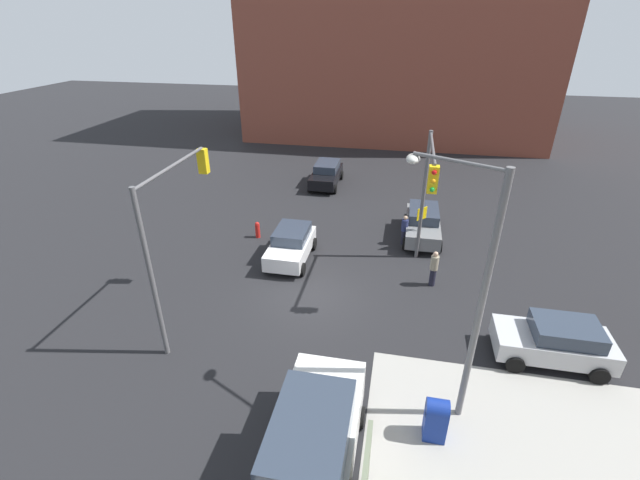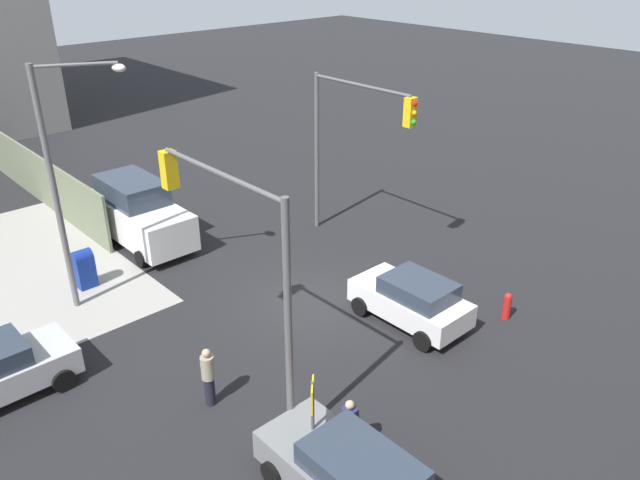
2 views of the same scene
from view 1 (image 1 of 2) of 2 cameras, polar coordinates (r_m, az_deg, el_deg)
name	(u,v)px [view 1 (image 1 of 2)]	position (r m, az deg, el deg)	size (l,w,h in m)	color
ground_plane	(312,297)	(19.08, -1.03, -7.57)	(120.00, 120.00, 0.00)	black
building_brick_west	(401,5)	(47.22, 10.71, 28.38)	(16.00, 28.00, 23.71)	brown
traffic_signal_nw_corner	(427,185)	(18.95, 14.11, 7.07)	(5.04, 0.36, 6.50)	#59595B
traffic_signal_se_corner	(174,218)	(16.21, -18.95, 2.81)	(5.09, 0.36, 6.50)	#59595B
street_lamp_corner	(471,284)	(12.15, 19.48, -5.50)	(1.43, 2.44, 8.00)	slate
warning_sign_two_way	(421,221)	(22.67, 13.32, 2.49)	(0.48, 0.48, 2.40)	#4C4C4C
mailbox_blue	(436,418)	(13.75, 15.20, -21.92)	(0.56, 0.64, 1.43)	navy
fire_hydrant	(258,229)	(24.01, -8.33, 1.40)	(0.26, 0.26, 0.94)	red
hatchback_white	(291,244)	(21.51, -3.88, -0.59)	(3.85, 2.02, 1.62)	white
coupe_gray	(423,223)	(24.35, 13.54, 2.22)	(4.48, 2.02, 1.62)	slate
hatchback_black	(326,174)	(31.36, 0.86, 8.82)	(4.36, 2.02, 1.62)	black
coupe_silver	(555,341)	(17.62, 28.89, -11.69)	(2.02, 3.93, 1.62)	#B7BABF
van_white_delivery	(313,447)	(12.13, -0.94, -25.85)	(5.40, 2.32, 2.62)	white
pedestrian_crossing	(404,230)	(23.33, 11.19, 1.37)	(0.36, 0.36, 1.67)	navy
pedestrian_waiting	(434,268)	(20.03, 14.93, -3.63)	(0.36, 0.36, 1.75)	#9E937A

